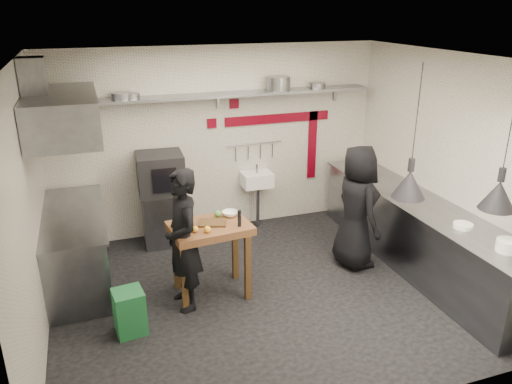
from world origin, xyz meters
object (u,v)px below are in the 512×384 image
object	(u,v)px
chef_left	(183,241)
combi_oven	(160,173)
prep_table	(211,260)
chef_right	(357,207)
oven_stand	(164,217)
green_bin	(130,312)

from	to	relation	value
chef_left	combi_oven	bearing A→B (deg)	171.80
combi_oven	prep_table	size ratio (longest dim) A/B	0.69
chef_left	chef_right	size ratio (longest dim) A/B	1.01
chef_right	chef_left	bearing A→B (deg)	94.80
oven_stand	prep_table	world-z (taller)	prep_table
combi_oven	green_bin	distance (m)	2.31
green_bin	prep_table	bearing A→B (deg)	24.67
prep_table	chef_right	size ratio (longest dim) A/B	0.55
chef_left	chef_right	world-z (taller)	chef_left
combi_oven	chef_left	xyz separation A→B (m)	(-0.03, -1.71, -0.25)
oven_stand	combi_oven	size ratio (longest dim) A/B	1.26
combi_oven	oven_stand	bearing A→B (deg)	73.11
chef_left	oven_stand	bearing A→B (deg)	171.42
green_bin	prep_table	distance (m)	1.15
chef_right	combi_oven	bearing A→B (deg)	56.79
green_bin	chef_right	distance (m)	3.14
combi_oven	prep_table	distance (m)	1.71
combi_oven	chef_left	bearing A→B (deg)	-87.99
combi_oven	prep_table	world-z (taller)	combi_oven
oven_stand	prep_table	distance (m)	1.62
combi_oven	chef_right	world-z (taller)	chef_right
green_bin	prep_table	world-z (taller)	prep_table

